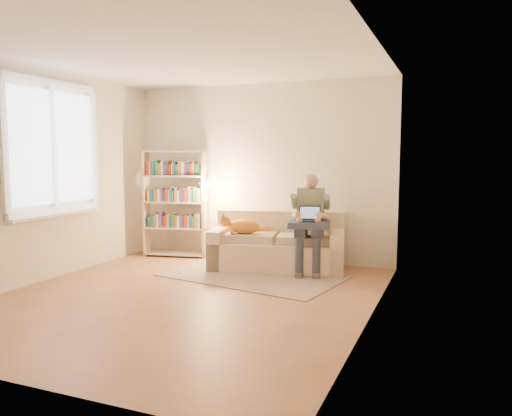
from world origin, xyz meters
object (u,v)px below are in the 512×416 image
at_px(sofa, 278,248).
at_px(bookshelf, 175,198).
at_px(laptop, 306,217).
at_px(cat, 245,226).
at_px(person, 310,217).

relative_size(sofa, bookshelf, 1.18).
bearing_deg(laptop, cat, 170.72).
bearing_deg(cat, bookshelf, 152.31).
relative_size(sofa, person, 1.48).
bearing_deg(person, sofa, 162.41).
bearing_deg(person, laptop, -111.38).
bearing_deg(laptop, person, 68.62).
bearing_deg(bookshelf, laptop, -20.58).
bearing_deg(laptop, bookshelf, 159.42).
relative_size(cat, laptop, 2.05).
xyz_separation_m(sofa, laptop, (0.45, -0.16, 0.47)).
height_order(cat, bookshelf, bookshelf).
bearing_deg(sofa, laptop, -32.04).
height_order(sofa, bookshelf, bookshelf).
xyz_separation_m(sofa, cat, (-0.41, -0.21, 0.32)).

